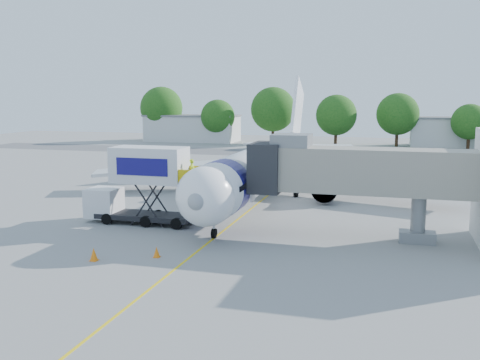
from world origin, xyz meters
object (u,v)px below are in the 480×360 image
(jet_bridge, at_px, (346,171))
(ground_tug, at_px, (221,273))
(catering_hiloader, at_px, (141,185))
(aircraft, at_px, (263,166))

(jet_bridge, relative_size, ground_tug, 3.68)
(catering_hiloader, xyz_separation_m, ground_tug, (9.45, -10.96, -2.01))
(jet_bridge, bearing_deg, catering_hiloader, -179.99)
(aircraft, height_order, catering_hiloader, aircraft)
(jet_bridge, bearing_deg, ground_tug, -113.71)
(ground_tug, bearing_deg, jet_bridge, 74.65)
(ground_tug, bearing_deg, catering_hiloader, 139.14)
(jet_bridge, distance_m, ground_tug, 12.50)
(ground_tug, bearing_deg, aircraft, 106.55)
(jet_bridge, height_order, catering_hiloader, jet_bridge)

